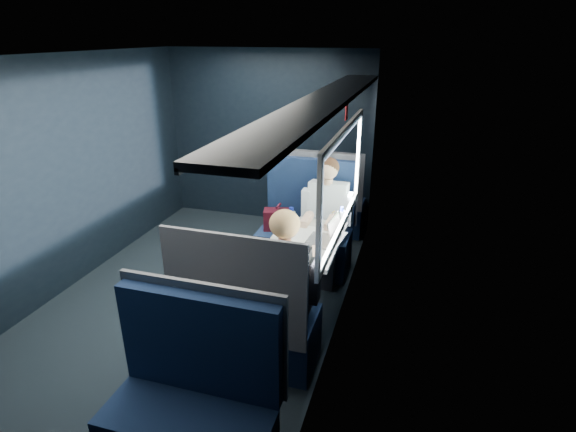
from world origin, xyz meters
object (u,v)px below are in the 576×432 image
(seat_row_back, at_px, (193,411))
(cup, at_px, (340,220))
(laptop, at_px, (327,236))
(table, at_px, (302,247))
(seat_bay_far, at_px, (249,321))
(seat_row_front, at_px, (324,204))
(seat_bay_near, at_px, (305,231))
(woman, at_px, (287,279))
(man, at_px, (326,214))
(bottle_small, at_px, (341,220))

(seat_row_back, xyz_separation_m, cup, (0.45, 2.24, 0.38))
(laptop, bearing_deg, table, 178.19)
(table, distance_m, seat_row_back, 1.82)
(seat_bay_far, distance_m, cup, 1.44)
(table, height_order, seat_row_back, seat_row_back)
(seat_row_front, bearing_deg, seat_bay_near, -90.70)
(woman, bearing_deg, seat_row_back, -102.93)
(seat_bay_near, height_order, seat_bay_far, same)
(seat_bay_near, xyz_separation_m, seat_row_back, (0.01, -2.67, -0.01))
(seat_row_back, height_order, man, man)
(laptop, bearing_deg, bottle_small, 78.71)
(seat_bay_near, bearing_deg, seat_bay_far, -89.63)
(woman, bearing_deg, table, 95.45)
(seat_row_back, bearing_deg, bottle_small, 77.17)
(seat_row_back, xyz_separation_m, man, (0.25, 2.50, 0.31))
(laptop, bearing_deg, seat_bay_far, -115.63)
(man, relative_size, woman, 1.00)
(seat_bay_near, relative_size, bottle_small, 5.47)
(man, relative_size, bottle_small, 5.74)
(table, relative_size, laptop, 2.87)
(man, xyz_separation_m, laptop, (0.17, -0.71, 0.09))
(seat_bay_near, distance_m, seat_row_back, 2.67)
(seat_row_back, bearing_deg, seat_bay_far, 90.00)
(seat_bay_near, height_order, seat_row_back, seat_bay_near)
(seat_bay_far, distance_m, woman, 0.43)
(bottle_small, bearing_deg, seat_bay_near, 131.34)
(man, bearing_deg, seat_bay_far, -99.03)
(seat_row_front, distance_m, cup, 1.48)
(man, bearing_deg, seat_row_front, 102.83)
(laptop, xyz_separation_m, bottle_small, (0.06, 0.32, 0.03))
(table, relative_size, bottle_small, 4.34)
(laptop, bearing_deg, seat_bay_near, 115.96)
(seat_bay_far, height_order, seat_row_back, seat_bay_far)
(seat_row_front, xyz_separation_m, bottle_small, (0.48, -1.48, 0.43))
(bottle_small, xyz_separation_m, cup, (-0.03, 0.13, -0.06))
(seat_bay_far, xyz_separation_m, man, (0.25, 1.57, 0.30))
(woman, height_order, laptop, woman)
(seat_row_back, distance_m, laptop, 1.88)
(laptop, height_order, cup, laptop)
(seat_bay_far, relative_size, seat_row_front, 1.09)
(seat_bay_near, distance_m, seat_row_front, 0.93)
(table, bearing_deg, cup, 58.98)
(seat_row_front, height_order, seat_row_back, same)
(table, xyz_separation_m, laptop, (0.23, -0.01, 0.14))
(woman, distance_m, laptop, 0.72)
(seat_bay_far, distance_m, man, 1.62)
(table, distance_m, woman, 0.71)
(table, relative_size, seat_row_front, 0.86)
(woman, relative_size, cup, 14.14)
(table, height_order, seat_row_front, seat_row_front)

